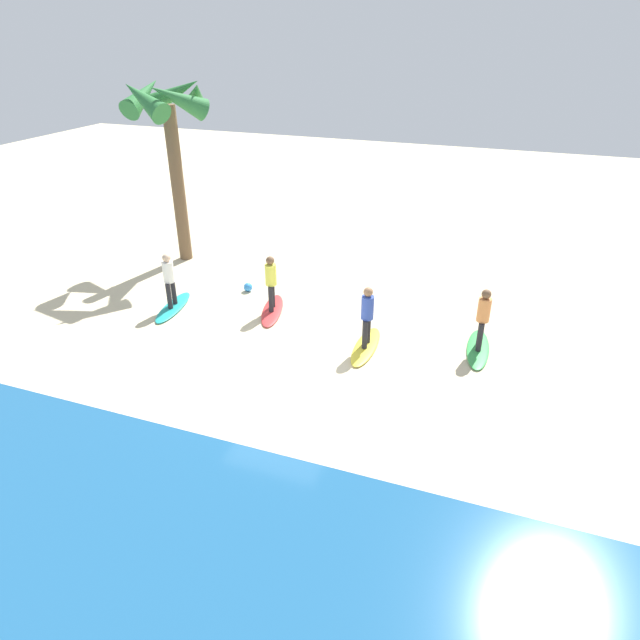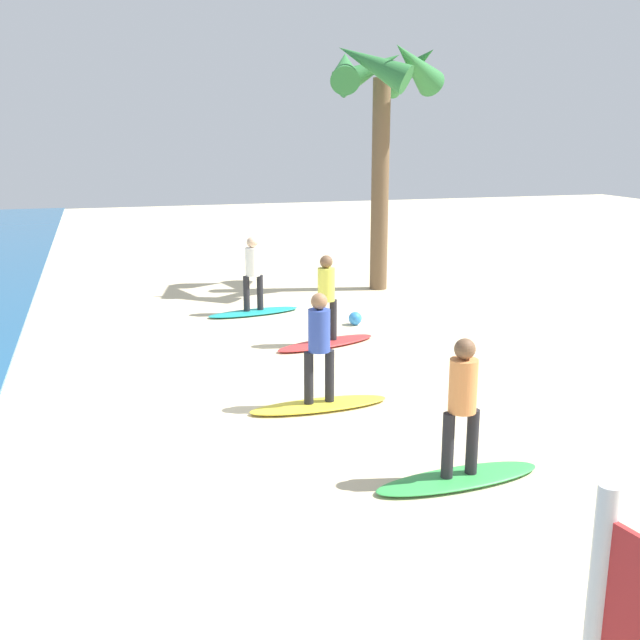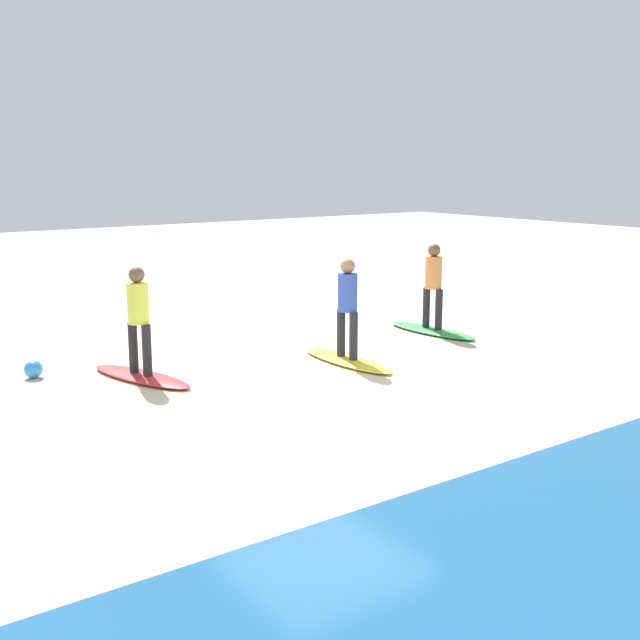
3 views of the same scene
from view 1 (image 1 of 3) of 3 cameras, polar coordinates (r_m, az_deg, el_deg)
The scene contains 11 objects.
ground_plane at distance 13.79m, azimuth -3.82°, elevation -4.79°, with size 60.00×60.00×0.00m, color beige.
surfboard_green at distance 14.97m, azimuth 15.87°, elevation -2.86°, with size 2.10×0.56×0.09m, color green.
surfer_green at distance 14.50m, azimuth 16.37°, elevation 0.51°, with size 0.32×0.46×1.64m.
surfboard_yellow at distance 14.55m, azimuth 4.71°, elevation -2.71°, with size 2.10×0.56×0.09m, color yellow.
surfer_yellow at distance 14.08m, azimuth 4.86°, elevation 0.76°, with size 0.32×0.46×1.64m.
surfboard_red at distance 16.39m, azimuth -4.90°, elevation 1.00°, with size 2.10×0.56×0.09m, color red.
surfer_red at distance 15.96m, azimuth -5.05°, elevation 4.17°, with size 0.32×0.45×1.64m.
surfboard_teal at distance 17.08m, azimuth -14.80°, elevation 1.29°, with size 2.10×0.56×0.09m, color teal.
surfer_teal at distance 16.67m, azimuth -15.21°, elevation 4.33°, with size 0.32×0.46×1.64m.
palm_tree at distance 19.59m, azimuth -15.19°, elevation 19.71°, with size 2.88×3.03×6.17m.
beach_ball at distance 17.71m, azimuth -7.39°, elevation 3.36°, with size 0.28×0.28×0.28m, color #338CE5.
Camera 1 is at (-4.82, 10.56, 7.45)m, focal length 31.25 mm.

